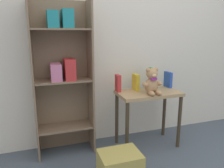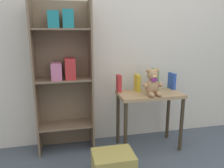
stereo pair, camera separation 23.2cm
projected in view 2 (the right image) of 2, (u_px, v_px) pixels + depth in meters
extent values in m
cube|color=silver|center=(136.00, 36.00, 2.57)|extent=(4.80, 0.06, 2.50)
cube|color=#7F664C|center=(35.00, 81.00, 2.24)|extent=(0.02, 0.29, 1.61)
cube|color=#7F664C|center=(91.00, 78.00, 2.37)|extent=(0.02, 0.29, 1.61)
cube|color=#7F664C|center=(64.00, 77.00, 2.43)|extent=(0.60, 0.02, 1.61)
cube|color=#7F664C|center=(66.00, 125.00, 2.43)|extent=(0.56, 0.26, 0.02)
cube|color=#7F664C|center=(64.00, 79.00, 2.31)|extent=(0.56, 0.26, 0.02)
cube|color=#7F664C|center=(61.00, 29.00, 2.19)|extent=(0.56, 0.26, 0.02)
cube|color=teal|center=(54.00, 20.00, 2.14)|extent=(0.11, 0.20, 0.16)
cube|color=teal|center=(68.00, 19.00, 2.17)|extent=(0.11, 0.20, 0.18)
cube|color=#D17093|center=(57.00, 71.00, 2.26)|extent=(0.11, 0.20, 0.17)
cube|color=red|center=(70.00, 69.00, 2.28)|extent=(0.11, 0.20, 0.22)
cube|color=tan|center=(150.00, 94.00, 2.39)|extent=(0.70, 0.38, 0.04)
cylinder|color=#3E3121|center=(125.00, 130.00, 2.25)|extent=(0.04, 0.04, 0.61)
cylinder|color=#3E3121|center=(181.00, 125.00, 2.39)|extent=(0.04, 0.04, 0.61)
cylinder|color=#3E3121|center=(118.00, 119.00, 2.55)|extent=(0.04, 0.04, 0.61)
cylinder|color=#3E3121|center=(168.00, 114.00, 2.69)|extent=(0.04, 0.04, 0.61)
ellipsoid|color=tan|center=(152.00, 87.00, 2.30)|extent=(0.15, 0.11, 0.17)
sphere|color=tan|center=(153.00, 75.00, 2.27)|extent=(0.12, 0.12, 0.12)
sphere|color=tan|center=(149.00, 71.00, 2.25)|extent=(0.05, 0.05, 0.05)
sphere|color=tan|center=(157.00, 70.00, 2.27)|extent=(0.05, 0.05, 0.05)
ellipsoid|color=#F4BB82|center=(155.00, 76.00, 2.23)|extent=(0.05, 0.04, 0.04)
ellipsoid|color=tan|center=(145.00, 85.00, 2.27)|extent=(0.05, 0.10, 0.05)
ellipsoid|color=tan|center=(160.00, 84.00, 2.30)|extent=(0.05, 0.10, 0.05)
ellipsoid|color=tan|center=(151.00, 95.00, 2.23)|extent=(0.05, 0.10, 0.05)
ellipsoid|color=tan|center=(159.00, 94.00, 2.25)|extent=(0.05, 0.10, 0.05)
cube|color=#992D93|center=(154.00, 80.00, 2.24)|extent=(0.07, 0.02, 0.03)
cube|color=red|center=(119.00, 83.00, 2.42)|extent=(0.04, 0.10, 0.19)
cube|color=gold|center=(137.00, 83.00, 2.46)|extent=(0.04, 0.13, 0.18)
cube|color=#33934C|center=(155.00, 79.00, 2.50)|extent=(0.03, 0.13, 0.24)
cube|color=#2D51B7|center=(172.00, 81.00, 2.55)|extent=(0.04, 0.14, 0.19)
cube|color=tan|center=(113.00, 167.00, 1.92)|extent=(0.36, 0.28, 0.27)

